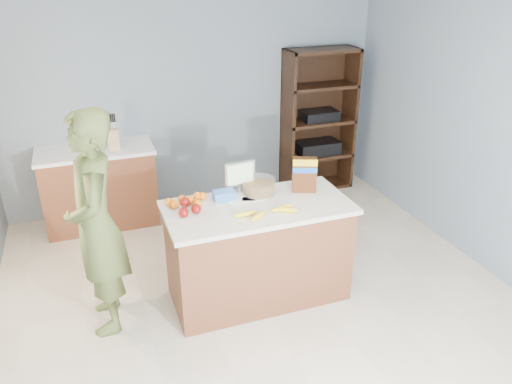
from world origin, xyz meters
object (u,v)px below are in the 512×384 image
object	(u,v)px
counter_peninsula	(258,255)
cereal_box	(305,172)
person	(96,225)
tv	(240,175)
shelving_unit	(317,123)

from	to	relation	value
counter_peninsula	cereal_box	size ratio (longest dim) A/B	4.96
person	cereal_box	size ratio (longest dim) A/B	5.79
person	tv	distance (m)	1.27
counter_peninsula	cereal_box	distance (m)	0.83
counter_peninsula	person	size ratio (longest dim) A/B	0.86
counter_peninsula	shelving_unit	distance (m)	2.61
counter_peninsula	person	xyz separation A→B (m)	(-1.29, 0.08, 0.50)
shelving_unit	person	distance (m)	3.46
shelving_unit	person	world-z (taller)	person
shelving_unit	cereal_box	xyz separation A→B (m)	(-1.08, -1.93, 0.22)
counter_peninsula	shelving_unit	bearing A→B (deg)	52.89
counter_peninsula	person	world-z (taller)	person
tv	person	bearing A→B (deg)	-169.38
tv	cereal_box	bearing A→B (deg)	-19.87
tv	cereal_box	xyz separation A→B (m)	(0.53, -0.19, 0.02)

